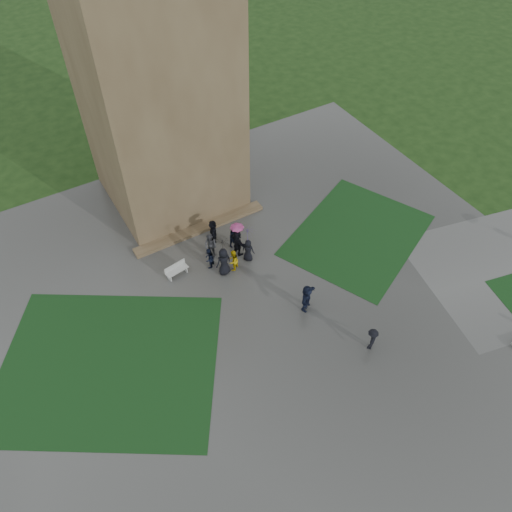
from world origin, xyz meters
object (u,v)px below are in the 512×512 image
bench (176,270)px  tower (153,70)px  pedestrian_mid (307,298)px  pedestrian_near (372,339)px

bench → tower: bearing=58.8°
bench → pedestrian_mid: pedestrian_mid is taller
pedestrian_near → pedestrian_mid: bearing=-101.2°
tower → pedestrian_near: (3.75, -16.98, -8.24)m
tower → bench: tower is taller
bench → pedestrian_mid: (5.21, -5.95, 0.48)m
bench → pedestrian_near: pedestrian_near is taller
pedestrian_mid → pedestrian_near: pedestrian_mid is taller
tower → pedestrian_mid: (2.30, -13.11, -8.08)m
bench → pedestrian_mid: bearing=-57.9°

